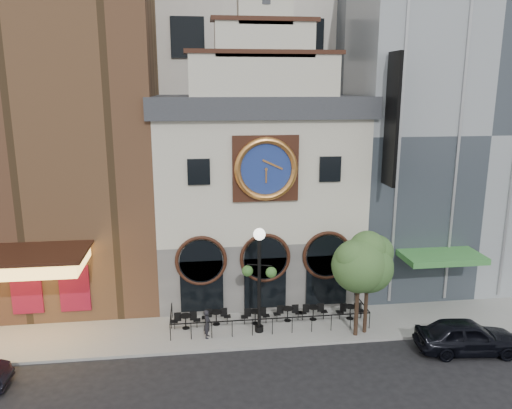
{
  "coord_description": "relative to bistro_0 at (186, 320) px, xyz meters",
  "views": [
    {
      "loc": [
        -3.91,
        -22.49,
        12.89
      ],
      "look_at": [
        -0.25,
        6.0,
        6.07
      ],
      "focal_mm": 35.0,
      "sensor_mm": 36.0,
      "label": 1
    }
  ],
  "objects": [
    {
      "name": "ground",
      "position": [
        4.53,
        -2.44,
        -0.61
      ],
      "size": [
        120.0,
        120.0,
        0.0
      ],
      "primitive_type": "plane",
      "color": "black",
      "rests_on": "ground"
    },
    {
      "name": "car_right",
      "position": [
        13.85,
        -3.98,
        0.24
      ],
      "size": [
        5.18,
        2.51,
        1.7
      ],
      "primitive_type": "imported",
      "rotation": [
        0.0,
        0.0,
        1.47
      ],
      "color": "black",
      "rests_on": "ground"
    },
    {
      "name": "bistro_1",
      "position": [
        1.66,
        0.25,
        0.0
      ],
      "size": [
        1.58,
        0.68,
        0.9
      ],
      "color": "black",
      "rests_on": "sidewalk"
    },
    {
      "name": "retail_building",
      "position": [
        17.52,
        7.55,
        9.53
      ],
      "size": [
        14.0,
        14.4,
        20.0
      ],
      "color": "gray",
      "rests_on": "ground"
    },
    {
      "name": "bistro_3",
      "position": [
        5.62,
        0.19,
        0.0
      ],
      "size": [
        1.58,
        0.68,
        0.9
      ],
      "color": "black",
      "rests_on": "sidewalk"
    },
    {
      "name": "tree_right",
      "position": [
        9.49,
        -1.57,
        3.39
      ],
      "size": [
        2.73,
        2.63,
        5.26
      ],
      "color": "#382619",
      "rests_on": "sidewalk"
    },
    {
      "name": "tree_left",
      "position": [
        8.91,
        -1.81,
        3.61
      ],
      "size": [
        2.89,
        2.78,
        5.56
      ],
      "color": "#382619",
      "rests_on": "sidewalk"
    },
    {
      "name": "bistro_2",
      "position": [
        3.79,
        0.05,
        0.0
      ],
      "size": [
        1.58,
        0.68,
        0.9
      ],
      "color": "black",
      "rests_on": "sidewalk"
    },
    {
      "name": "sidewalk",
      "position": [
        4.53,
        0.06,
        -0.54
      ],
      "size": [
        44.0,
        5.0,
        0.15
      ],
      "primitive_type": "cube",
      "color": "gray",
      "rests_on": "ground"
    },
    {
      "name": "bistro_4",
      "position": [
        7.07,
        0.16,
        0.0
      ],
      "size": [
        1.58,
        0.68,
        0.9
      ],
      "color": "black",
      "rests_on": "sidewalk"
    },
    {
      "name": "cafe_railing",
      "position": [
        4.53,
        0.06,
        -0.01
      ],
      "size": [
        10.6,
        2.6,
        0.9
      ],
      "primitive_type": null,
      "color": "black",
      "rests_on": "sidewalk"
    },
    {
      "name": "lamppost",
      "position": [
        3.89,
        -0.83,
        3.07
      ],
      "size": [
        1.77,
        0.95,
        5.72
      ],
      "rotation": [
        0.0,
        0.0,
        -0.3
      ],
      "color": "black",
      "rests_on": "sidewalk"
    },
    {
      "name": "pedestrian",
      "position": [
        1.13,
        -1.14,
        0.3
      ],
      "size": [
        0.47,
        0.62,
        1.52
      ],
      "primitive_type": "imported",
      "rotation": [
        0.0,
        0.0,
        1.36
      ],
      "color": "black",
      "rests_on": "sidewalk"
    },
    {
      "name": "bistro_0",
      "position": [
        0.0,
        0.0,
        0.0
      ],
      "size": [
        1.58,
        0.68,
        0.9
      ],
      "color": "black",
      "rests_on": "sidewalk"
    },
    {
      "name": "clock_building",
      "position": [
        4.53,
        5.38,
        6.07
      ],
      "size": [
        12.6,
        8.78,
        18.65
      ],
      "color": "#605E5B",
      "rests_on": "ground"
    },
    {
      "name": "theater_building",
      "position": [
        -8.47,
        7.52,
        11.99
      ],
      "size": [
        14.0,
        15.6,
        25.0
      ],
      "color": "brown",
      "rests_on": "ground"
    },
    {
      "name": "bistro_5",
      "position": [
        9.15,
        -0.01,
        0.0
      ],
      "size": [
        1.58,
        0.68,
        0.9
      ],
      "color": "black",
      "rests_on": "sidewalk"
    }
  ]
}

